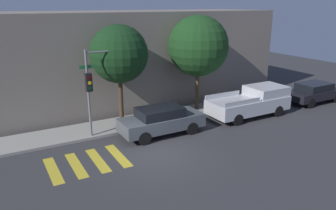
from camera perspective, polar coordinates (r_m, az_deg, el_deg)
name	(u,v)px	position (r m, az deg, el deg)	size (l,w,h in m)	color
ground_plane	(155,155)	(15.48, -2.22, -8.70)	(60.00, 60.00, 0.00)	#333335
sidewalk	(121,125)	(19.13, -8.19, -3.42)	(26.00, 2.32, 0.14)	gray
building_row	(94,60)	(22.54, -12.78, 7.59)	(26.00, 6.00, 6.28)	slate
crosswalk	(87,163)	(15.22, -13.90, -9.72)	(3.38, 2.60, 0.00)	gold
traffic_light_pole	(96,78)	(16.85, -12.50, 4.60)	(2.12, 0.56, 4.63)	slate
sedan_near_corner	(161,120)	(17.49, -1.18, -2.66)	(4.54, 1.79, 1.53)	#4C5156
pickup_truck	(252,102)	(21.09, 14.41, 0.58)	(5.26, 2.11, 1.77)	#BCBCC1
sedan_middle	(314,92)	(25.46, 24.13, 2.08)	(4.41, 1.85, 1.41)	black
tree_near_corner	(119,54)	(18.40, -8.53, 8.74)	(3.23, 3.23, 5.73)	#42301E
tree_midblock	(198,46)	(20.81, 5.28, 10.20)	(3.79, 3.79, 6.14)	#4C3823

